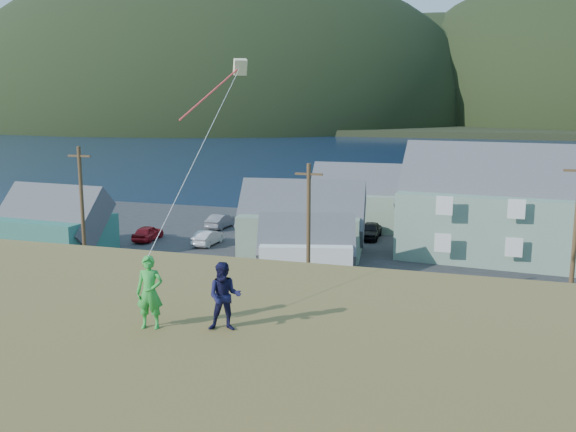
# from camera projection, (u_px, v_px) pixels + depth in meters

# --- Properties ---
(ground) EXTENTS (900.00, 900.00, 0.00)m
(ground) POSITION_uv_depth(u_px,v_px,m) (344.00, 332.00, 35.41)
(ground) COLOR #0A1638
(ground) RESTS_ON ground
(grass_strip) EXTENTS (110.00, 8.00, 0.10)m
(grass_strip) POSITION_uv_depth(u_px,v_px,m) (336.00, 344.00, 33.52)
(grass_strip) COLOR #4C3D19
(grass_strip) RESTS_ON ground
(waterfront_lot) EXTENTS (72.00, 36.00, 0.12)m
(waterfront_lot) POSITION_uv_depth(u_px,v_px,m) (388.00, 258.00, 51.38)
(waterfront_lot) COLOR #28282B
(waterfront_lot) RESTS_ON ground
(wharf) EXTENTS (26.00, 14.00, 0.90)m
(wharf) POSITION_uv_depth(u_px,v_px,m) (365.00, 204.00, 74.65)
(wharf) COLOR gray
(wharf) RESTS_ON ground
(far_shore) EXTENTS (900.00, 320.00, 2.00)m
(far_shore) POSITION_uv_depth(u_px,v_px,m) (472.00, 118.00, 345.48)
(far_shore) COLOR black
(far_shore) RESTS_ON ground
(far_hills) EXTENTS (760.00, 265.00, 143.00)m
(far_hills) POSITION_uv_depth(u_px,v_px,m) (552.00, 121.00, 287.50)
(far_hills) COLOR black
(far_hills) RESTS_ON ground
(shed_teal) EXTENTS (9.22, 6.81, 6.97)m
(shed_teal) POSITION_uv_depth(u_px,v_px,m) (53.00, 224.00, 51.98)
(shed_teal) COLOR #2D6A5D
(shed_teal) RESTS_ON waterfront_lot
(shed_palegreen_near) EXTENTS (10.85, 7.62, 7.37)m
(shed_palegreen_near) POSITION_uv_depth(u_px,v_px,m) (302.00, 221.00, 52.21)
(shed_palegreen_near) COLOR slate
(shed_palegreen_near) RESTS_ON waterfront_lot
(shed_white) EXTENTS (7.81, 6.10, 5.49)m
(shed_white) POSITION_uv_depth(u_px,v_px,m) (307.00, 248.00, 45.81)
(shed_white) COLOR silver
(shed_white) RESTS_ON waterfront_lot
(shed_palegreen_far) EXTENTS (11.54, 6.78, 7.69)m
(shed_palegreen_far) POSITION_uv_depth(u_px,v_px,m) (369.00, 199.00, 62.66)
(shed_palegreen_far) COLOR slate
(shed_palegreen_far) RESTS_ON waterfront_lot
(utility_poles) EXTENTS (29.15, 0.24, 9.65)m
(utility_poles) POSITION_uv_depth(u_px,v_px,m) (303.00, 238.00, 36.73)
(utility_poles) COLOR #47331E
(utility_poles) RESTS_ON waterfront_lot
(parked_cars) EXTENTS (20.73, 11.45, 1.47)m
(parked_cars) POSITION_uv_depth(u_px,v_px,m) (272.00, 230.00, 58.18)
(parked_cars) COLOR silver
(parked_cars) RESTS_ON waterfront_lot
(kite_flyer_green) EXTENTS (0.74, 0.57, 1.82)m
(kite_flyer_green) POSITION_uv_depth(u_px,v_px,m) (150.00, 292.00, 15.63)
(kite_flyer_green) COLOR green
(kite_flyer_green) RESTS_ON hillside
(kite_flyer_navy) EXTENTS (0.98, 0.86, 1.70)m
(kite_flyer_navy) POSITION_uv_depth(u_px,v_px,m) (224.00, 296.00, 15.50)
(kite_flyer_navy) COLOR #131336
(kite_flyer_navy) RESTS_ON hillside
(kite_rig) EXTENTS (1.06, 4.55, 9.79)m
(kite_rig) POSITION_uv_depth(u_px,v_px,m) (235.00, 73.00, 22.54)
(kite_rig) COLOR beige
(kite_rig) RESTS_ON ground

